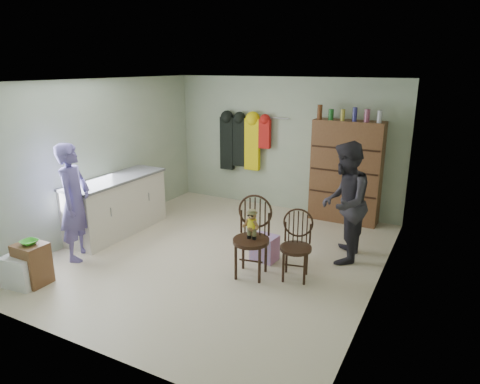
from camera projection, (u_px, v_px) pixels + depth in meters
The scene contains 13 objects.
ground_plane at pixel (219, 254), 6.35m from camera, with size 5.00×5.00×0.00m, color beige.
room_walls at pixel (235, 144), 6.35m from camera, with size 5.00×5.00×5.00m.
counter at pixel (117, 205), 7.08m from camera, with size 0.64×1.86×0.94m.
stool at pixel (32, 264), 5.44m from camera, with size 0.38×0.32×0.54m, color brown.
bowl at pixel (29, 242), 5.36m from camera, with size 0.21×0.21×0.05m, color green.
plastic_tub at pixel (24, 270), 5.44m from camera, with size 0.42×0.40×0.40m, color white.
chair_front at pixel (252, 231), 5.59m from camera, with size 0.55×0.55×1.08m.
chair_far at pixel (297, 242), 5.55m from camera, with size 0.49×0.49×0.92m.
striped_bag at pixel (265, 248), 6.12m from camera, with size 0.35×0.27×0.37m, color pink.
person_left at pixel (75, 202), 6.03m from camera, with size 0.62×0.40×1.69m, color #61569E.
person_right at pixel (344, 203), 5.95m from camera, with size 0.84×0.65×1.72m, color #2D2B33.
dresser at pixel (346, 171), 7.48m from camera, with size 1.20×0.39×2.05m.
coat_rack at pixel (243, 142), 8.38m from camera, with size 1.42×0.12×1.09m.
Camera 1 is at (2.98, -5.01, 2.70)m, focal length 32.00 mm.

